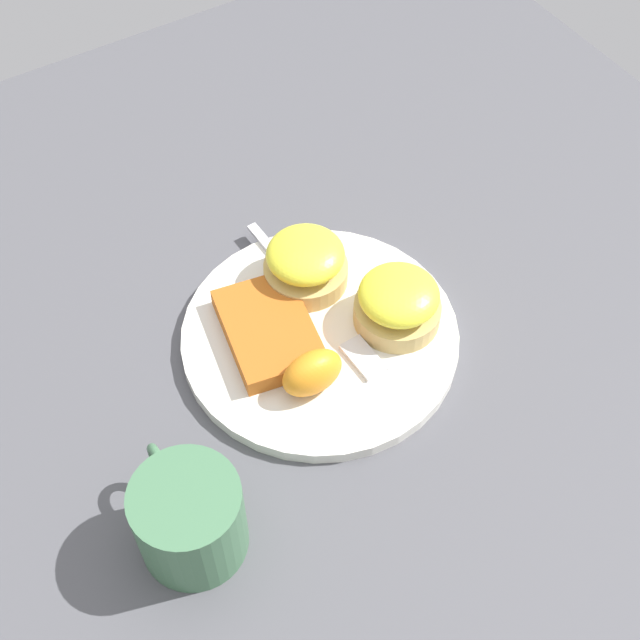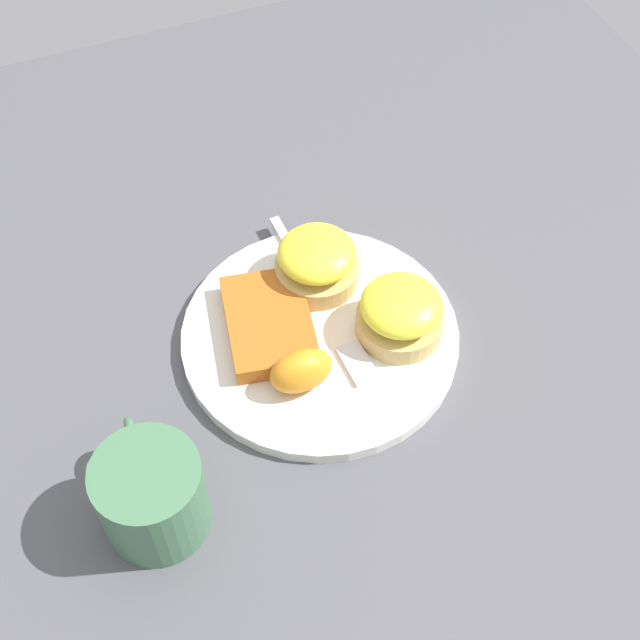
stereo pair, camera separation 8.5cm
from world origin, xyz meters
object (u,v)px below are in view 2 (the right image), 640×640
sandwich_benedict_right (317,262)px  fork (324,306)px  cup (151,495)px  sandwich_benedict_left (400,313)px  orange_wedge (301,371)px  hashbrown_patty (269,323)px

sandwich_benedict_right → fork: 0.05m
fork → cup: 0.26m
sandwich_benedict_left → sandwich_benedict_right: bearing=29.0°
orange_wedge → cup: bearing=114.2°
sandwich_benedict_left → orange_wedge: sandwich_benedict_left is taller
fork → hashbrown_patty: bearing=94.3°
orange_wedge → sandwich_benedict_left: bearing=-78.0°
sandwich_benedict_left → sandwich_benedict_right: (0.09, 0.05, 0.00)m
fork → sandwich_benedict_left: bearing=-132.2°
sandwich_benedict_right → hashbrown_patty: sandwich_benedict_right is taller
sandwich_benedict_right → cup: cup is taller
cup → sandwich_benedict_left: bearing=-70.6°
sandwich_benedict_left → orange_wedge: size_ratio=1.41×
hashbrown_patty → sandwich_benedict_left: bearing=-112.0°
sandwich_benedict_left → sandwich_benedict_right: 0.10m
sandwich_benedict_left → fork: 0.08m
sandwich_benedict_right → cup: 0.29m
sandwich_benedict_left → hashbrown_patty: sandwich_benedict_left is taller
orange_wedge → cup: 0.18m
sandwich_benedict_right → fork: size_ratio=0.37×
sandwich_benedict_right → hashbrown_patty: bearing=122.4°
hashbrown_patty → cup: (-0.14, 0.15, 0.02)m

